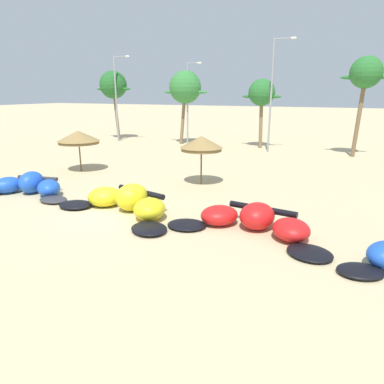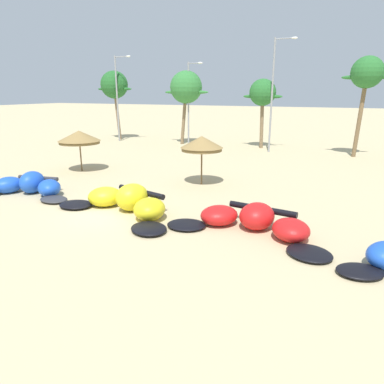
{
  "view_description": "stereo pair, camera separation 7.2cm",
  "coord_description": "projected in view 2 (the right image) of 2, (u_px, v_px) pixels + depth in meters",
  "views": [
    {
      "loc": [
        10.54,
        -13.28,
        5.74
      ],
      "look_at": [
        3.65,
        2.0,
        1.0
      ],
      "focal_mm": 33.37,
      "sensor_mm": 36.0,
      "label": 1
    },
    {
      "loc": [
        10.61,
        -13.25,
        5.74
      ],
      "look_at": [
        3.65,
        2.0,
        1.0
      ],
      "focal_mm": 33.37,
      "sensor_mm": 36.0,
      "label": 2
    }
  ],
  "objects": [
    {
      "name": "kite_left_of_center",
      "position": [
        126.0,
        202.0,
        17.44
      ],
      "size": [
        7.21,
        4.31,
        1.36
      ],
      "color": "black",
      "rests_on": "ground"
    },
    {
      "name": "beach_umbrella_near_van",
      "position": [
        79.0,
        137.0,
        26.07
      ],
      "size": [
        3.06,
        3.06,
        2.99
      ],
      "color": "brown",
      "rests_on": "ground"
    },
    {
      "name": "lamppost_west_center",
      "position": [
        190.0,
        100.0,
        38.39
      ],
      "size": [
        1.72,
        0.24,
        8.73
      ],
      "color": "gray",
      "rests_on": "ground"
    },
    {
      "name": "kite_center",
      "position": [
        253.0,
        222.0,
        15.05
      ],
      "size": [
        7.35,
        3.83,
        1.15
      ],
      "color": "black",
      "rests_on": "ground"
    },
    {
      "name": "palm_leftmost",
      "position": [
        114.0,
        85.0,
        42.63
      ],
      "size": [
        4.87,
        3.25,
        8.13
      ],
      "color": "#7F6647",
      "rests_on": "ground"
    },
    {
      "name": "lamppost_west",
      "position": [
        118.0,
        94.0,
        41.2
      ],
      "size": [
        2.17,
        0.24,
        9.63
      ],
      "color": "gray",
      "rests_on": "ground"
    },
    {
      "name": "beach_umbrella_middle",
      "position": [
        202.0,
        143.0,
        22.15
      ],
      "size": [
        2.67,
        2.67,
        3.08
      ],
      "color": "brown",
      "rests_on": "ground"
    },
    {
      "name": "palm_center_left",
      "position": [
        367.0,
        74.0,
        30.44
      ],
      "size": [
        4.06,
        2.71,
        8.67
      ],
      "color": "brown",
      "rests_on": "ground"
    },
    {
      "name": "palm_left_of_gap",
      "position": [
        263.0,
        93.0,
        36.07
      ],
      "size": [
        4.03,
        2.69,
        6.99
      ],
      "color": "#7F6647",
      "rests_on": "ground"
    },
    {
      "name": "kite_left",
      "position": [
        29.0,
        186.0,
        20.51
      ],
      "size": [
        6.32,
        3.52,
        1.28
      ],
      "color": "#333338",
      "rests_on": "ground"
    },
    {
      "name": "lamppost_east_center",
      "position": [
        274.0,
        90.0,
        33.48
      ],
      "size": [
        2.08,
        0.24,
        10.47
      ],
      "color": "gray",
      "rests_on": "ground"
    },
    {
      "name": "ground_plane",
      "position": [
        107.0,
        213.0,
        17.4
      ],
      "size": [
        260.0,
        260.0,
        0.0
      ],
      "primitive_type": "plane",
      "color": "#C6B284"
    },
    {
      "name": "palm_left",
      "position": [
        186.0,
        88.0,
        38.56
      ],
      "size": [
        5.21,
        3.47,
        7.92
      ],
      "color": "#7F6647",
      "rests_on": "ground"
    }
  ]
}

